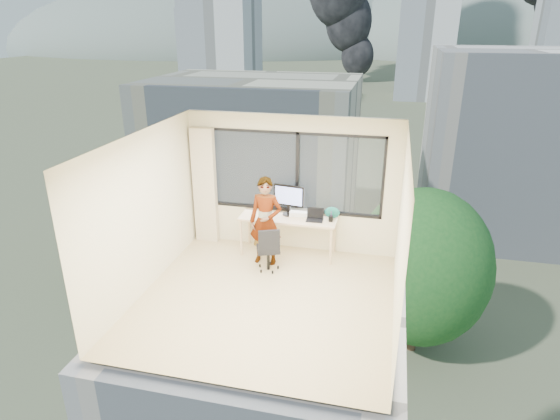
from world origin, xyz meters
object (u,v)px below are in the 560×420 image
(laptop, at_px, (315,216))
(handbag, at_px, (332,213))
(desk, at_px, (288,235))
(chair, at_px, (268,248))
(monitor, at_px, (289,200))
(game_console, at_px, (298,213))
(person, at_px, (266,221))

(laptop, relative_size, handbag, 1.15)
(desk, height_order, chair, chair)
(monitor, bearing_deg, handbag, 10.59)
(laptop, bearing_deg, game_console, 145.80)
(desk, bearing_deg, monitor, 97.14)
(chair, height_order, person, person)
(monitor, relative_size, game_console, 1.80)
(desk, distance_m, handbag, 0.95)
(chair, bearing_deg, handbag, 19.34)
(chair, xyz_separation_m, game_console, (0.36, 0.88, 0.36))
(person, xyz_separation_m, handbag, (1.12, 0.58, 0.04))
(desk, relative_size, game_console, 5.45)
(monitor, bearing_deg, laptop, -9.44)
(game_console, xyz_separation_m, handbag, (0.64, -0.02, 0.07))
(laptop, distance_m, handbag, 0.35)
(desk, distance_m, chair, 0.74)
(person, height_order, game_console, person)
(chair, height_order, handbag, handbag)
(person, bearing_deg, laptop, 26.36)
(desk, bearing_deg, game_console, 46.91)
(desk, relative_size, person, 1.11)
(game_console, bearing_deg, handbag, -10.78)
(person, height_order, monitor, person)
(desk, relative_size, monitor, 3.03)
(desk, height_order, laptop, laptop)
(desk, relative_size, chair, 2.08)
(game_console, bearing_deg, monitor, -173.96)
(game_console, relative_size, handbag, 1.18)
(chair, height_order, monitor, monitor)
(chair, relative_size, monitor, 1.45)
(monitor, bearing_deg, desk, -74.29)
(game_console, height_order, handbag, handbag)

